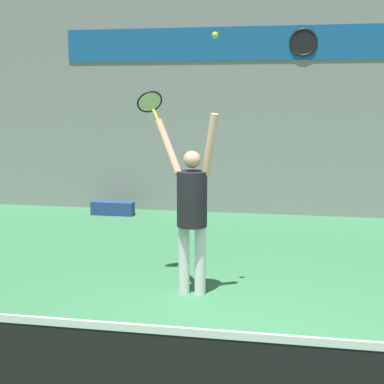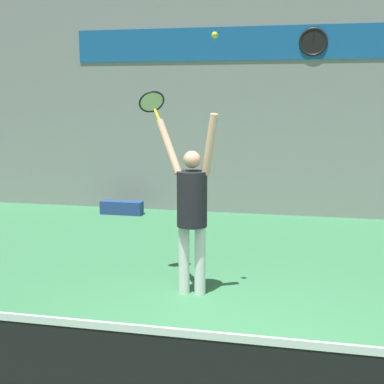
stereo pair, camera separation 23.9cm
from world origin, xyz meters
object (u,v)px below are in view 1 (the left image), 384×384
object	(u,v)px
tennis_player	(192,205)
tennis_ball	(215,35)
equipment_bag	(113,208)
scoreboard_clock	(303,42)
tennis_racket	(150,103)

from	to	relation	value
tennis_player	tennis_ball	world-z (taller)	tennis_ball
tennis_player	equipment_bag	size ratio (longest dim) A/B	2.54
equipment_bag	tennis_player	bearing A→B (deg)	-60.06
scoreboard_clock	tennis_ball	bearing A→B (deg)	-102.97
scoreboard_clock	tennis_player	size ratio (longest dim) A/B	0.25
scoreboard_clock	equipment_bag	xyz separation A→B (m)	(-3.59, -0.56, -3.17)
scoreboard_clock	tennis_ball	world-z (taller)	scoreboard_clock
tennis_player	tennis_racket	distance (m)	1.38
scoreboard_clock	tennis_racket	world-z (taller)	scoreboard_clock
tennis_ball	tennis_player	bearing A→B (deg)	162.37
tennis_player	equipment_bag	bearing A→B (deg)	119.94
tennis_ball	equipment_bag	xyz separation A→B (m)	(-2.54, 4.03, -2.82)
scoreboard_clock	equipment_bag	world-z (taller)	scoreboard_clock
tennis_player	equipment_bag	xyz separation A→B (m)	(-2.27, 3.94, -0.94)
scoreboard_clock	tennis_player	world-z (taller)	scoreboard_clock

